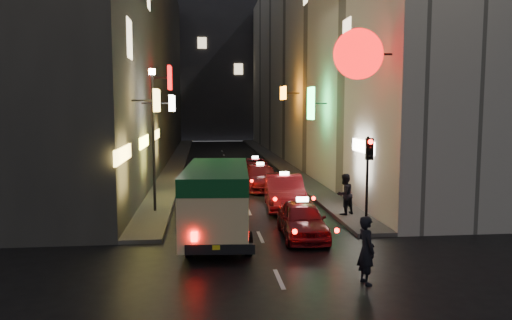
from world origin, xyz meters
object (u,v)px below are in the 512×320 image
object	(u,v)px
pedestrian_crossing	(366,246)
lamp_post	(153,130)
taxi_near	(302,217)
traffic_light	(369,163)
minibus	(217,194)

from	to	relation	value
pedestrian_crossing	lamp_post	xyz separation A→B (m)	(-6.46, 9.58, 2.68)
taxi_near	lamp_post	xyz separation A→B (m)	(-5.70, 4.72, 2.95)
pedestrian_crossing	traffic_light	bearing A→B (deg)	-27.14
minibus	pedestrian_crossing	bearing A→B (deg)	-51.71
taxi_near	lamp_post	bearing A→B (deg)	140.39
minibus	traffic_light	xyz separation A→B (m)	(5.58, 0.19, 1.02)
minibus	pedestrian_crossing	world-z (taller)	minibus
minibus	traffic_light	bearing A→B (deg)	1.99
taxi_near	pedestrian_crossing	size ratio (longest dim) A/B	2.34
taxi_near	traffic_light	size ratio (longest dim) A/B	1.40
minibus	traffic_light	distance (m)	5.67
lamp_post	traffic_light	bearing A→B (deg)	-28.91
minibus	lamp_post	bearing A→B (deg)	119.05
minibus	lamp_post	world-z (taller)	lamp_post
pedestrian_crossing	lamp_post	size ratio (longest dim) A/B	0.34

